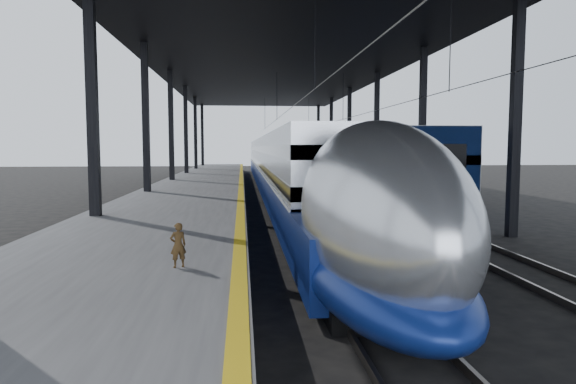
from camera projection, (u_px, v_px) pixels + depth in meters
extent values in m
plane|color=black|center=(266.00, 274.00, 13.79)|extent=(160.00, 160.00, 0.00)
cube|color=#4C4C4F|center=(198.00, 192.00, 33.27)|extent=(6.00, 80.00, 1.00)
cube|color=gold|center=(241.00, 184.00, 33.48)|extent=(0.30, 80.00, 0.01)
cube|color=slate|center=(271.00, 198.00, 33.74)|extent=(0.08, 80.00, 0.16)
cube|color=slate|center=(293.00, 198.00, 33.86)|extent=(0.08, 80.00, 0.16)
cube|color=slate|center=(346.00, 197.00, 34.18)|extent=(0.08, 80.00, 0.16)
cube|color=slate|center=(367.00, 197.00, 34.31)|extent=(0.08, 80.00, 0.16)
cube|color=black|center=(93.00, 116.00, 17.84)|extent=(0.35, 0.35, 9.00)
cube|color=black|center=(515.00, 118.00, 19.21)|extent=(0.35, 0.35, 9.00)
cube|color=black|center=(146.00, 127.00, 27.76)|extent=(0.35, 0.35, 9.00)
cube|color=black|center=(422.00, 128.00, 29.13)|extent=(0.35, 0.35, 9.00)
cube|color=black|center=(171.00, 132.00, 37.68)|extent=(0.35, 0.35, 9.00)
cube|color=black|center=(376.00, 133.00, 39.05)|extent=(0.35, 0.35, 9.00)
cube|color=black|center=(186.00, 135.00, 47.60)|extent=(0.35, 0.35, 9.00)
cube|color=black|center=(349.00, 136.00, 48.97)|extent=(0.35, 0.35, 9.00)
cube|color=black|center=(196.00, 137.00, 57.52)|extent=(0.35, 0.35, 9.00)
cube|color=black|center=(331.00, 138.00, 58.89)|extent=(0.35, 0.35, 9.00)
cube|color=black|center=(202.00, 139.00, 67.44)|extent=(0.35, 0.35, 9.00)
cube|color=black|center=(318.00, 139.00, 68.82)|extent=(0.35, 0.35, 9.00)
cube|color=black|center=(281.00, 56.00, 32.99)|extent=(18.00, 75.00, 0.45)
cylinder|color=slate|center=(282.00, 115.00, 33.33)|extent=(0.03, 74.00, 0.03)
cylinder|color=slate|center=(358.00, 115.00, 33.77)|extent=(0.03, 74.00, 0.03)
cube|color=silver|center=(274.00, 162.00, 41.65)|extent=(2.75, 57.00, 3.80)
cube|color=navy|center=(276.00, 178.00, 40.27)|extent=(2.83, 62.00, 1.47)
cube|color=silver|center=(274.00, 167.00, 41.69)|extent=(2.85, 57.00, 0.09)
cube|color=black|center=(274.00, 149.00, 41.56)|extent=(2.79, 57.00, 0.40)
cube|color=black|center=(274.00, 162.00, 41.65)|extent=(2.79, 57.00, 0.40)
ellipsoid|color=silver|center=(372.00, 215.00, 10.41)|extent=(2.75, 8.40, 3.80)
ellipsoid|color=navy|center=(371.00, 268.00, 10.51)|extent=(2.83, 8.40, 1.61)
ellipsoid|color=black|center=(416.00, 188.00, 7.76)|extent=(1.42, 2.20, 0.85)
cube|color=black|center=(371.00, 303.00, 10.57)|extent=(2.09, 2.60, 0.40)
cube|color=black|center=(284.00, 198.00, 32.40)|extent=(2.09, 2.60, 0.40)
cube|color=navy|center=(379.00, 170.00, 28.54)|extent=(3.02, 18.00, 4.10)
cube|color=#93979B|center=(436.00, 179.00, 20.21)|extent=(3.08, 1.20, 4.15)
cube|color=black|center=(443.00, 156.00, 19.51)|extent=(1.83, 0.06, 0.92)
cube|color=maroon|center=(442.00, 193.00, 19.63)|extent=(1.29, 0.06, 0.59)
cube|color=#93979B|center=(325.00, 161.00, 47.39)|extent=(3.02, 18.00, 4.10)
cube|color=#93979B|center=(301.00, 157.00, 66.24)|extent=(3.02, 18.00, 4.10)
cube|color=black|center=(415.00, 220.00, 22.76)|extent=(2.37, 2.40, 0.36)
cube|color=black|center=(330.00, 184.00, 44.59)|extent=(2.37, 2.40, 0.36)
imported|color=#463117|center=(178.00, 245.00, 10.28)|extent=(0.39, 0.33, 0.91)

